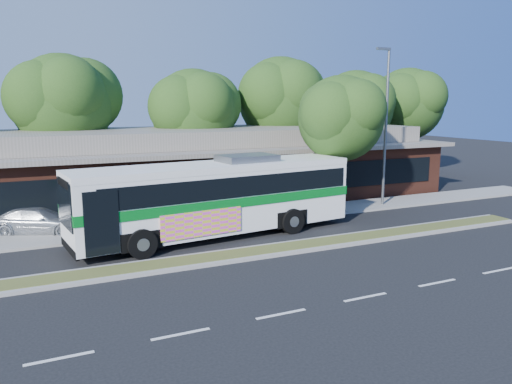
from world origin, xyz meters
The scene contains 13 objects.
ground centered at (0.00, 0.00, 0.00)m, with size 120.00×120.00×0.00m, color black.
median_strip centered at (0.00, 0.60, 0.07)m, with size 26.00×1.10×0.15m, color #505524.
sidewalk centered at (0.00, 6.40, 0.06)m, with size 44.00×2.60×0.12m, color gray.
plaza_building centered at (0.00, 12.99, 2.13)m, with size 33.20×11.20×4.45m.
lamp_post centered at (9.56, 6.00, 4.90)m, with size 0.93×0.18×9.07m.
tree_bg_b centered at (-6.57, 16.14, 6.14)m, with size 6.69×6.00×9.00m.
tree_bg_c centered at (1.40, 15.13, 5.59)m, with size 6.24×5.60×8.26m.
tree_bg_d centered at (8.45, 16.15, 6.42)m, with size 6.91×6.20×9.37m.
tree_bg_e centered at (14.42, 15.14, 5.74)m, with size 6.47×5.80×8.50m.
tree_bg_f centered at (20.43, 16.14, 6.06)m, with size 6.69×6.00×8.92m.
transit_bus centered at (-1.60, 3.81, 2.04)m, with size 13.28×4.31×3.67m.
sedan centered at (-9.00, 7.80, 0.63)m, with size 1.75×4.31×1.25m, color silver.
sidewalk_tree centered at (6.33, 5.41, 5.31)m, with size 5.08×4.56×7.49m.
Camera 1 is at (-9.42, -16.99, 6.03)m, focal length 35.00 mm.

